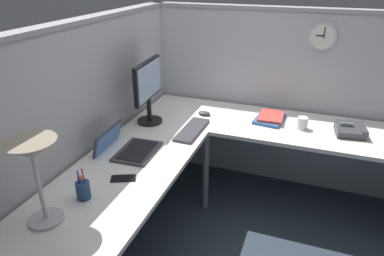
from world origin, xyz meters
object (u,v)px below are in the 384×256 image
office_phone (351,130)px  book_stack (270,118)px  desk_lamp_dome (33,157)px  coffee_mug (302,123)px  monitor (148,87)px  laptop (124,147)px  pen_cup (83,190)px  computer_mouse (204,113)px  cell_phone (123,178)px  wall_clock (323,37)px  keyboard (192,130)px

office_phone → book_stack: office_phone is taller
desk_lamp_dome → coffee_mug: (1.54, -1.11, -0.32)m
monitor → book_stack: (0.37, -0.91, -0.27)m
laptop → pen_cup: size_ratio=2.20×
monitor → laptop: monitor is taller
laptop → desk_lamp_dome: (-0.77, -0.00, 0.34)m
computer_mouse → office_phone: size_ratio=0.45×
office_phone → laptop: bearing=118.2°
cell_phone → office_phone: office_phone is taller
laptop → cell_phone: 0.36m
laptop → wall_clock: size_ratio=1.80×
desk_lamp_dome → cell_phone: bearing=-20.6°
laptop → keyboard: 0.55m
laptop → cell_phone: bearing=-151.4°
office_phone → cell_phone: bearing=130.3°
cell_phone → book_stack: 1.36m
cell_phone → office_phone: (1.10, -1.29, 0.03)m
monitor → laptop: size_ratio=1.26×
keyboard → computer_mouse: 0.33m
laptop → office_phone: (0.78, -1.46, 0.01)m
coffee_mug → wall_clock: bearing=-7.6°
book_stack → computer_mouse: bearing=98.7°
office_phone → coffee_mug: (-0.01, 0.35, 0.01)m
wall_clock → keyboard: bearing=130.3°
book_stack → keyboard: bearing=128.0°
office_phone → monitor: bearing=101.0°
coffee_mug → monitor: bearing=103.7°
monitor → pen_cup: (-1.04, -0.11, -0.24)m
cell_phone → book_stack: size_ratio=0.47×
book_stack → wall_clock: (0.29, -0.30, 0.62)m
monitor → cell_phone: monitor is taller
monitor → office_phone: monitor is taller
keyboard → book_stack: book_stack is taller
monitor → coffee_mug: (0.28, -1.16, -0.25)m
book_stack → wall_clock: bearing=-46.0°
laptop → pen_cup: bearing=-173.2°
laptop → computer_mouse: (0.77, -0.32, -0.01)m
book_stack → wall_clock: wall_clock is taller
monitor → desk_lamp_dome: 1.26m
pen_cup → book_stack: size_ratio=0.59×
keyboard → monitor: bearing=83.7°
laptop → pen_cup: pen_cup is taller
keyboard → office_phone: (0.34, -1.13, 0.03)m
cell_phone → keyboard: bearing=-36.1°
keyboard → computer_mouse: computer_mouse is taller
laptop → monitor: bearing=5.6°
desk_lamp_dome → coffee_mug: bearing=-35.9°
keyboard → desk_lamp_dome: bearing=165.5°
computer_mouse → office_phone: bearing=-89.5°
pen_cup → office_phone: pen_cup is taller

